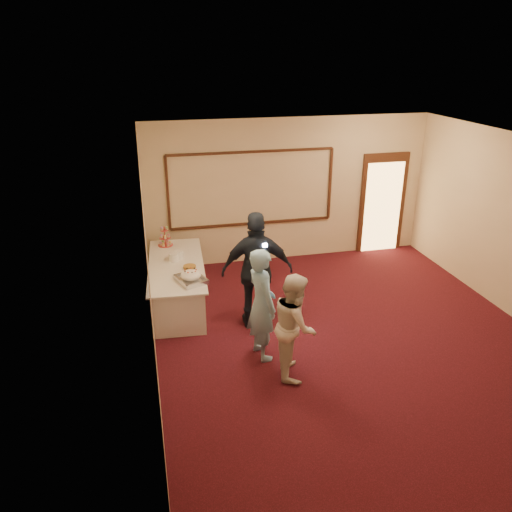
{
  "coord_description": "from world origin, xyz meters",
  "views": [
    {
      "loc": [
        -2.99,
        -6.21,
        4.27
      ],
      "look_at": [
        -1.29,
        1.03,
        1.15
      ],
      "focal_mm": 35.0,
      "sensor_mm": 36.0,
      "label": 1
    }
  ],
  "objects": [
    {
      "name": "guest",
      "position": [
        -1.31,
        0.84,
        0.98
      ],
      "size": [
        1.2,
        0.63,
        1.95
      ],
      "primitive_type": "imported",
      "rotation": [
        0.0,
        0.0,
        3.0
      ],
      "color": "black",
      "rests_on": "floor"
    },
    {
      "name": "wall_molding",
      "position": [
        -0.8,
        3.47,
        1.6
      ],
      "size": [
        3.45,
        0.04,
        1.55
      ],
      "color": "#341C0F",
      "rests_on": "room_walls"
    },
    {
      "name": "doorway",
      "position": [
        2.15,
        3.45,
        1.08
      ],
      "size": [
        1.05,
        0.07,
        2.2
      ],
      "color": "#341C0F",
      "rests_on": "floor"
    },
    {
      "name": "floor",
      "position": [
        0.0,
        0.0,
        0.0
      ],
      "size": [
        7.0,
        7.0,
        0.0
      ],
      "primitive_type": "plane",
      "color": "black",
      "rests_on": "ground"
    },
    {
      "name": "tart",
      "position": [
        -2.31,
        1.63,
        0.79
      ],
      "size": [
        0.25,
        0.25,
        0.05
      ],
      "color": "white",
      "rests_on": "buffet_table"
    },
    {
      "name": "man",
      "position": [
        -1.46,
        -0.05,
        0.86
      ],
      "size": [
        0.53,
        0.7,
        1.71
      ],
      "primitive_type": "imported",
      "rotation": [
        0.0,
        0.0,
        1.78
      ],
      "color": "#86BCE2",
      "rests_on": "floor"
    },
    {
      "name": "plate_stack_a",
      "position": [
        -2.55,
        2.02,
        0.85
      ],
      "size": [
        0.18,
        0.18,
        0.15
      ],
      "color": "white",
      "rests_on": "buffet_table"
    },
    {
      "name": "woman",
      "position": [
        -1.11,
        -0.56,
        0.76
      ],
      "size": [
        0.71,
        0.84,
        1.51
      ],
      "primitive_type": "imported",
      "rotation": [
        0.0,
        0.0,
        1.36
      ],
      "color": "silver",
      "rests_on": "floor"
    },
    {
      "name": "plate_stack_b",
      "position": [
        -2.45,
        2.14,
        0.85
      ],
      "size": [
        0.18,
        0.18,
        0.15
      ],
      "color": "white",
      "rests_on": "buffet_table"
    },
    {
      "name": "camera_flash",
      "position": [
        -1.23,
        0.67,
        1.47
      ],
      "size": [
        0.07,
        0.04,
        0.05
      ],
      "primitive_type": "cube",
      "rotation": [
        0.0,
        0.0,
        0.01
      ],
      "color": "white",
      "rests_on": "guest"
    },
    {
      "name": "pavlova_tray",
      "position": [
        -2.35,
        1.11,
        0.86
      ],
      "size": [
        0.54,
        0.6,
        0.2
      ],
      "color": "silver",
      "rests_on": "buffet_table"
    },
    {
      "name": "room_walls",
      "position": [
        0.0,
        0.0,
        2.03
      ],
      "size": [
        6.04,
        7.04,
        3.02
      ],
      "color": "beige",
      "rests_on": "floor"
    },
    {
      "name": "cupcake_stand",
      "position": [
        -2.64,
        2.82,
        0.92
      ],
      "size": [
        0.28,
        0.28,
        0.41
      ],
      "color": "#BF3B3A",
      "rests_on": "buffet_table"
    },
    {
      "name": "buffet_table",
      "position": [
        -2.52,
        1.87,
        0.39
      ],
      "size": [
        1.11,
        2.51,
        0.77
      ],
      "color": "silver",
      "rests_on": "floor"
    }
  ]
}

